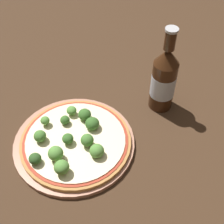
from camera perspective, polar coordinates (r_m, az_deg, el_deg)
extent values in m
plane|color=#3D2819|center=(0.78, -8.00, -5.07)|extent=(3.00, 3.00, 0.00)
cylinder|color=tan|center=(0.76, -6.79, -5.56)|extent=(0.29, 0.29, 0.01)
cylinder|color=#B77F42|center=(0.75, -6.67, -5.41)|extent=(0.26, 0.26, 0.01)
cylinder|color=#A83823|center=(0.75, -6.70, -5.14)|extent=(0.25, 0.25, 0.00)
cylinder|color=beige|center=(0.75, -6.71, -5.08)|extent=(0.24, 0.24, 0.00)
cylinder|color=#6B8E51|center=(0.78, -8.52, -1.91)|extent=(0.01, 0.01, 0.01)
ellipsoid|color=#386628|center=(0.77, -8.60, -1.47)|extent=(0.02, 0.02, 0.02)
cylinder|color=#6B8E51|center=(0.72, -13.76, -8.74)|extent=(0.01, 0.01, 0.01)
ellipsoid|color=#2D5123|center=(0.71, -13.90, -8.28)|extent=(0.03, 0.03, 0.02)
cylinder|color=#6B8E51|center=(0.71, -10.12, -8.11)|extent=(0.01, 0.01, 0.01)
ellipsoid|color=#568E3D|center=(0.70, -10.27, -7.45)|extent=(0.03, 0.03, 0.03)
cylinder|color=#6B8E51|center=(0.74, -8.00, -5.34)|extent=(0.01, 0.01, 0.01)
ellipsoid|color=#386628|center=(0.73, -8.09, -4.84)|extent=(0.03, 0.03, 0.02)
cylinder|color=#6B8E51|center=(0.79, -7.34, -0.19)|extent=(0.01, 0.01, 0.01)
ellipsoid|color=#568E3D|center=(0.79, -7.41, 0.29)|extent=(0.02, 0.02, 0.02)
cylinder|color=#6B8E51|center=(0.69, -9.06, -10.55)|extent=(0.01, 0.01, 0.01)
ellipsoid|color=#568E3D|center=(0.68, -9.20, -9.93)|extent=(0.03, 0.03, 0.03)
cylinder|color=#6B8E51|center=(0.76, -3.59, -2.68)|extent=(0.01, 0.01, 0.01)
ellipsoid|color=#386628|center=(0.75, -3.63, -2.13)|extent=(0.03, 0.03, 0.03)
cylinder|color=#6B8E51|center=(0.71, -2.98, -7.87)|extent=(0.01, 0.01, 0.01)
ellipsoid|color=#568E3D|center=(0.70, -3.01, -7.33)|extent=(0.03, 0.03, 0.03)
cylinder|color=#6B8E51|center=(0.75, -12.88, -4.86)|extent=(0.01, 0.01, 0.01)
ellipsoid|color=#477A33|center=(0.74, -13.03, -4.31)|extent=(0.03, 0.03, 0.03)
cylinder|color=#6B8E51|center=(0.78, -5.06, -0.94)|extent=(0.01, 0.01, 0.01)
ellipsoid|color=#386628|center=(0.77, -5.12, -0.40)|extent=(0.03, 0.03, 0.03)
cylinder|color=#6B8E51|center=(0.78, -12.03, -2.03)|extent=(0.01, 0.01, 0.01)
ellipsoid|color=#568E3D|center=(0.77, -12.15, -1.53)|extent=(0.02, 0.02, 0.02)
cylinder|color=#6B8E51|center=(0.73, -4.50, -5.76)|extent=(0.01, 0.01, 0.01)
ellipsoid|color=#477A33|center=(0.72, -4.56, -5.13)|extent=(0.03, 0.03, 0.03)
cylinder|color=#381E0F|center=(0.81, 9.28, 4.84)|extent=(0.06, 0.06, 0.14)
cylinder|color=#B2BCD1|center=(0.81, 9.30, 4.99)|extent=(0.06, 0.06, 0.06)
cone|color=#381E0F|center=(0.75, 10.13, 9.99)|extent=(0.06, 0.06, 0.04)
cylinder|color=#381E0F|center=(0.73, 10.60, 12.79)|extent=(0.03, 0.03, 0.05)
cylinder|color=#B2B2B7|center=(0.71, 10.90, 14.58)|extent=(0.03, 0.03, 0.01)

